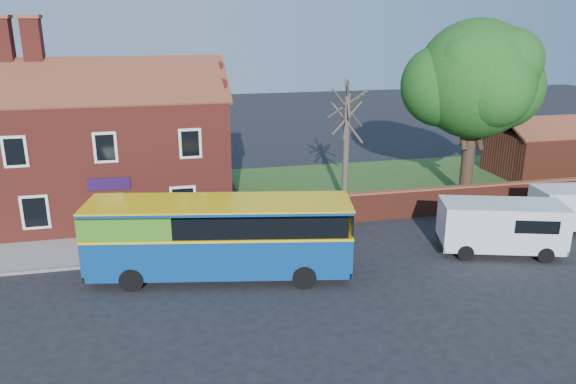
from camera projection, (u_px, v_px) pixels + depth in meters
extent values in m
plane|color=black|center=(282.00, 291.00, 22.56)|extent=(120.00, 120.00, 0.00)
cube|color=gray|center=(112.00, 250.00, 26.43)|extent=(18.00, 3.50, 0.12)
cube|color=slate|center=(109.00, 265.00, 24.80)|extent=(18.00, 0.15, 0.14)
cube|color=#426B28|center=(432.00, 182.00, 37.36)|extent=(26.00, 12.00, 0.04)
cube|color=maroon|center=(114.00, 155.00, 30.83)|extent=(12.00, 8.00, 6.50)
cube|color=brown|center=(103.00, 81.00, 27.69)|extent=(12.30, 4.08, 2.16)
cube|color=brown|center=(109.00, 73.00, 31.42)|extent=(12.30, 4.08, 2.16)
cube|color=maroon|center=(3.00, 41.00, 27.99)|extent=(0.90, 0.90, 2.20)
cube|color=maroon|center=(33.00, 40.00, 28.28)|extent=(0.90, 0.90, 2.20)
cube|color=black|center=(105.00, 147.00, 26.67)|extent=(1.10, 0.06, 1.50)
cube|color=#4C0F19|center=(112.00, 217.00, 27.70)|extent=(0.95, 0.04, 2.10)
cube|color=silver|center=(112.00, 216.00, 27.71)|extent=(1.20, 0.06, 2.30)
cube|color=#220D39|center=(109.00, 184.00, 27.18)|extent=(2.00, 0.06, 0.60)
cube|color=maroon|center=(482.00, 199.00, 31.56)|extent=(22.00, 0.30, 1.50)
cube|color=brown|center=(483.00, 185.00, 31.32)|extent=(22.00, 0.38, 0.10)
cube|color=maroon|center=(553.00, 153.00, 38.79)|extent=(8.00, 5.00, 3.00)
cube|color=brown|center=(570.00, 127.00, 37.01)|extent=(8.20, 2.56, 1.24)
cube|color=brown|center=(546.00, 121.00, 39.34)|extent=(8.20, 2.56, 1.24)
cube|color=navy|center=(220.00, 249.00, 23.55)|extent=(11.14, 4.66, 1.72)
cube|color=yellow|center=(220.00, 230.00, 23.29)|extent=(11.16, 4.69, 0.10)
cube|color=black|center=(219.00, 218.00, 23.14)|extent=(10.72, 4.60, 0.86)
cube|color=#458F1F|center=(132.00, 219.00, 23.02)|extent=(4.13, 3.38, 0.92)
cube|color=navy|center=(219.00, 205.00, 22.96)|extent=(11.14, 4.66, 0.14)
cube|color=yellow|center=(219.00, 203.00, 22.94)|extent=(11.19, 4.71, 0.06)
cylinder|color=black|center=(132.00, 280.00, 22.45)|extent=(1.01, 0.46, 0.97)
cylinder|color=black|center=(145.00, 254.00, 24.88)|extent=(1.01, 0.46, 0.97)
cylinder|color=black|center=(304.00, 277.00, 22.68)|extent=(1.01, 0.46, 0.97)
cylinder|color=black|center=(301.00, 252.00, 25.10)|extent=(1.01, 0.46, 0.97)
cube|color=silver|center=(501.00, 225.00, 25.88)|extent=(5.89, 3.70, 2.09)
cube|color=black|center=(557.00, 219.00, 25.60)|extent=(0.62, 1.81, 0.82)
cube|color=black|center=(559.00, 245.00, 25.97)|extent=(0.74, 2.13, 0.26)
cylinder|color=black|center=(465.00, 253.00, 25.32)|extent=(0.76, 0.42, 0.72)
cylinder|color=black|center=(456.00, 236.00, 27.30)|extent=(0.76, 0.42, 0.72)
cylinder|color=black|center=(546.00, 255.00, 25.07)|extent=(0.76, 0.42, 0.72)
cylinder|color=black|center=(530.00, 238.00, 27.05)|extent=(0.76, 0.42, 0.72)
cylinder|color=black|center=(561.00, 231.00, 27.95)|extent=(0.70, 0.31, 0.67)
cylinder|color=black|center=(541.00, 218.00, 29.77)|extent=(0.70, 0.31, 0.67)
cylinder|color=black|center=(467.00, 163.00, 33.64)|extent=(0.76, 0.76, 4.36)
sphere|color=#286720|center=(476.00, 79.00, 32.16)|extent=(6.82, 6.82, 6.82)
sphere|color=#286720|center=(502.00, 88.00, 33.10)|extent=(4.93, 4.93, 4.93)
sphere|color=#286720|center=(442.00, 86.00, 32.43)|extent=(4.74, 4.74, 4.74)
cylinder|color=#4C4238|center=(346.00, 151.00, 32.21)|extent=(0.36, 0.36, 6.31)
cylinder|color=#4C4238|center=(347.00, 112.00, 31.53)|extent=(0.37, 3.08, 2.48)
cylinder|color=#4C4238|center=(347.00, 116.00, 31.60)|extent=(1.61, 2.27, 2.27)
cylinder|color=#4C4238|center=(347.00, 108.00, 31.47)|extent=(2.58, 1.18, 2.51)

